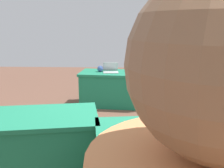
% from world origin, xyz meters
% --- Properties ---
extents(ground_plane, '(14.40, 14.40, 0.00)m').
position_xyz_m(ground_plane, '(0.00, 0.00, 0.00)').
color(ground_plane, brown).
extents(table_foreground, '(1.53, 0.91, 0.73)m').
position_xyz_m(table_foreground, '(0.04, -2.16, 0.37)').
color(table_foreground, '#1E7A56').
rests_on(table_foreground, ground).
extents(table_mid_right, '(1.58, 0.99, 0.73)m').
position_xyz_m(table_mid_right, '(-0.62, 0.96, 0.37)').
color(table_mid_right, '#1E7A56').
rests_on(table_mid_right, ground).
extents(table_back_left, '(1.84, 1.12, 0.73)m').
position_xyz_m(table_back_left, '(1.01, 0.65, 0.37)').
color(table_back_left, '#1E7A56').
rests_on(table_back_left, ground).
extents(laptop_silver, '(0.34, 0.32, 0.21)m').
position_xyz_m(laptop_silver, '(0.12, -2.13, 0.77)').
color(laptop_silver, silver).
rests_on(laptop_silver, table_foreground).
extents(yarn_ball, '(0.13, 0.13, 0.13)m').
position_xyz_m(yarn_ball, '(0.35, -2.19, 0.79)').
color(yarn_ball, '#3F5999').
rests_on(yarn_ball, table_foreground).
extents(scissors_red, '(0.17, 0.12, 0.01)m').
position_xyz_m(scissors_red, '(-0.42, -2.12, 0.73)').
color(scissors_red, red).
rests_on(scissors_red, table_foreground).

